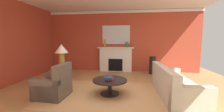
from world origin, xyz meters
TOP-DOWN VIEW (x-y plane):
  - ground_plane at (0.00, 0.00)m, footprint 9.34×9.34m
  - wall_fireplace at (0.00, 3.18)m, footprint 7.78×0.12m
  - wall_window at (-3.65, 0.30)m, footprint 0.12×6.84m
  - crown_moulding at (0.00, 3.10)m, footprint 7.78×0.08m
  - area_rug at (-0.01, -0.06)m, footprint 3.66×2.40m
  - fireplace at (-0.16, 2.97)m, footprint 1.80×0.35m
  - mantel_mirror at (-0.16, 3.09)m, footprint 1.38×0.04m
  - sofa at (1.80, 0.02)m, footprint 0.99×2.14m
  - armchair_near_window at (-1.52, -0.46)m, footprint 0.82×0.82m
  - coffee_table at (-0.01, -0.06)m, footprint 1.00×1.00m
  - side_table at (-1.75, 0.50)m, footprint 0.56×0.56m
  - table_lamp at (-1.75, 0.50)m, footprint 0.44×0.44m
  - vase_tall_corner at (1.61, 2.67)m, footprint 0.30×0.30m
  - vase_mantel_left at (-0.71, 2.92)m, footprint 0.11×0.11m
  - vase_mantel_right at (0.39, 2.92)m, footprint 0.15×0.15m
  - book_red_cover at (-0.00, -0.15)m, footprint 0.23×0.20m
  - book_art_folio at (-0.03, -0.19)m, footprint 0.25×0.20m

SIDE VIEW (x-z plane):
  - ground_plane at x=0.00m, z-range 0.00..0.00m
  - area_rug at x=-0.01m, z-range 0.00..0.01m
  - sofa at x=1.80m, z-range -0.13..0.72m
  - armchair_near_window at x=-1.52m, z-range -0.17..0.78m
  - coffee_table at x=-0.01m, z-range 0.11..0.56m
  - side_table at x=-1.75m, z-range 0.05..0.75m
  - vase_tall_corner at x=1.61m, z-range 0.00..0.81m
  - book_red_cover at x=0.00m, z-range 0.45..0.50m
  - book_art_folio at x=-0.03m, z-range 0.50..0.56m
  - fireplace at x=-0.16m, z-range -0.03..1.20m
  - table_lamp at x=-1.75m, z-range 0.85..1.60m
  - vase_mantel_right at x=0.39m, z-range 1.23..1.49m
  - vase_mantel_left at x=-0.71m, z-range 1.23..1.61m
  - wall_fireplace at x=0.00m, z-range 0.00..3.04m
  - wall_window at x=-3.65m, z-range 0.00..3.04m
  - mantel_mirror at x=-0.16m, z-range 1.38..2.30m
  - crown_moulding at x=0.00m, z-range 2.90..3.02m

